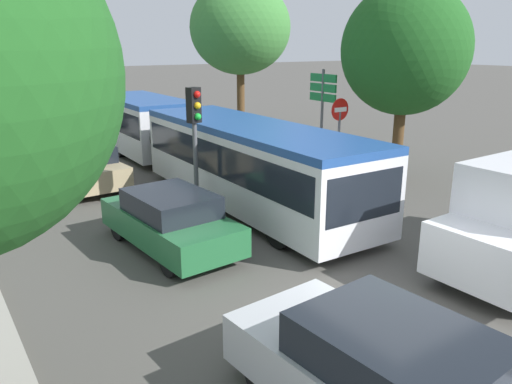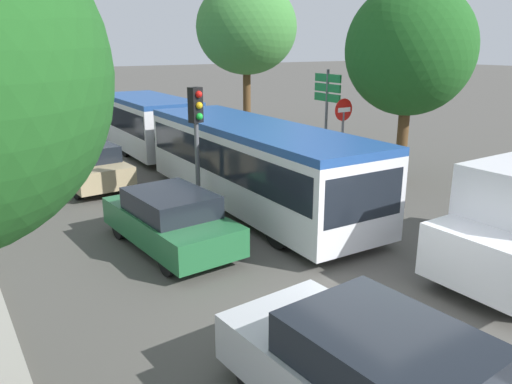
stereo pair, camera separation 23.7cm
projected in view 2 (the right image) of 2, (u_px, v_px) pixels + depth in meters
The scene contains 13 objects.
ground_plane at pixel (384, 323), 8.28m from camera, with size 200.00×200.00×0.00m, color #4F4C47.
articulated_bus at pixel (200, 140), 16.63m from camera, with size 2.92×15.99×2.36m.
queued_car_silver at pixel (379, 383), 5.70m from camera, with size 2.02×4.27×1.45m.
queued_car_green at pixel (170, 220), 11.14m from camera, with size 1.88×3.96×1.34m.
queued_car_tan at pixel (86, 165), 16.09m from camera, with size 1.95×4.12×1.40m.
queued_car_white at pixel (39, 137), 21.02m from camera, with size 1.88×3.97×1.35m.
queued_car_black at pixel (18, 117), 26.17m from camera, with size 2.15×4.53×1.54m.
queued_car_blue at pixel (0, 107), 30.61m from camera, with size 2.09×4.41×1.50m.
traffic_light at pixel (197, 123), 12.89m from camera, with size 0.37×0.39×3.40m.
no_entry_sign at pixel (343, 129), 15.81m from camera, with size 0.70×0.08×2.82m.
direction_sign_post at pixel (327, 99), 17.80m from camera, with size 0.12×1.40×3.60m.
tree_right_near at pixel (408, 53), 15.55m from camera, with size 4.00×4.00×6.33m.
tree_right_mid at pixel (246, 30), 23.39m from camera, with size 4.72×4.72×7.36m.
Camera 2 is at (-5.79, -4.96, 4.45)m, focal length 35.00 mm.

